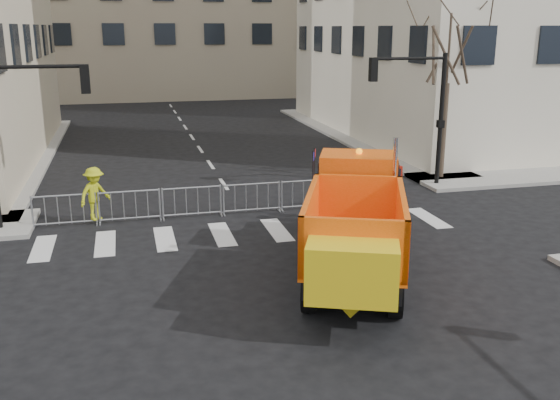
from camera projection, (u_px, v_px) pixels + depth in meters
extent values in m
plane|color=black|center=(303.00, 302.00, 14.98)|extent=(120.00, 120.00, 0.00)
cube|color=gray|center=(239.00, 205.00, 22.90)|extent=(64.00, 5.00, 0.15)
cylinder|color=black|center=(441.00, 121.00, 25.13)|extent=(0.18, 0.18, 5.40)
cube|color=black|center=(355.00, 243.00, 16.43)|extent=(4.49, 7.00, 0.42)
cylinder|color=black|center=(325.00, 227.00, 18.96)|extent=(0.69, 1.07, 1.02)
cylinder|color=black|center=(389.00, 229.00, 18.70)|extent=(0.69, 1.07, 1.02)
cylinder|color=black|center=(314.00, 271.00, 15.51)|extent=(0.69, 1.07, 1.02)
cylinder|color=black|center=(394.00, 275.00, 15.25)|extent=(0.69, 1.07, 1.02)
cylinder|color=black|center=(310.00, 291.00, 14.36)|extent=(0.69, 1.07, 1.02)
cylinder|color=black|center=(395.00, 295.00, 14.09)|extent=(0.69, 1.07, 1.02)
cube|color=#F2590D|center=(358.00, 191.00, 19.09)|extent=(2.37, 2.11, 0.93)
cube|color=#F2590D|center=(358.00, 182.00, 17.79)|extent=(2.54, 2.18, 1.67)
cylinder|color=silver|center=(394.00, 178.00, 16.91)|extent=(0.13, 0.13, 2.23)
cube|color=#F2590D|center=(355.00, 222.00, 14.93)|extent=(3.69, 4.66, 1.53)
cube|color=yellow|center=(352.00, 272.00, 12.61)|extent=(2.07, 1.56, 1.21)
cube|color=brown|center=(358.00, 206.00, 20.84)|extent=(2.95, 1.62, 1.04)
imported|color=black|center=(349.00, 192.00, 20.96)|extent=(0.83, 0.62, 2.06)
imported|color=black|center=(337.00, 195.00, 20.64)|extent=(1.23, 1.13, 2.02)
imported|color=black|center=(366.00, 200.00, 20.36)|extent=(0.91, 1.17, 1.85)
imported|color=#C0C917|center=(95.00, 194.00, 20.64)|extent=(1.31, 1.25, 1.79)
cube|color=#9F180C|center=(394.00, 180.00, 23.98)|extent=(0.51, 0.46, 1.10)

